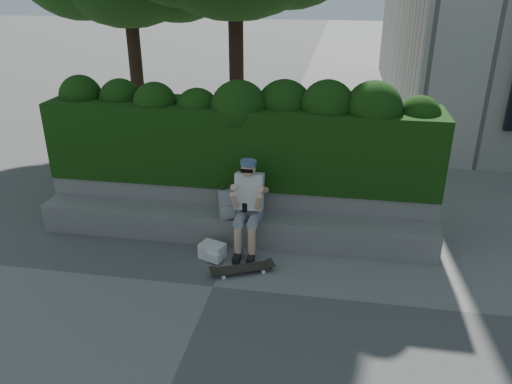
% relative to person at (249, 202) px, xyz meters
% --- Properties ---
extents(ground, '(80.00, 80.00, 0.00)m').
position_rel_person_xyz_m(ground, '(-0.28, -1.07, -0.75)').
color(ground, slate).
rests_on(ground, ground).
extents(bench_ledge, '(6.00, 0.45, 0.45)m').
position_rel_person_xyz_m(bench_ledge, '(-0.28, 0.18, -0.53)').
color(bench_ledge, gray).
rests_on(bench_ledge, ground).
extents(planter_wall, '(6.00, 0.50, 0.75)m').
position_rel_person_xyz_m(planter_wall, '(-0.28, 0.66, -0.38)').
color(planter_wall, gray).
rests_on(planter_wall, ground).
extents(hedge, '(6.00, 1.00, 1.20)m').
position_rel_person_xyz_m(hedge, '(-0.28, 0.88, 0.60)').
color(hedge, black).
rests_on(hedge, planter_wall).
extents(person, '(0.40, 0.76, 1.38)m').
position_rel_person_xyz_m(person, '(0.00, 0.00, 0.00)').
color(person, gray).
rests_on(person, ground).
extents(skateboard, '(0.80, 0.50, 0.08)m').
position_rel_person_xyz_m(skateboard, '(0.03, -0.68, -0.68)').
color(skateboard, black).
rests_on(skateboard, ground).
extents(backpack_plaid, '(0.33, 0.27, 0.42)m').
position_rel_person_xyz_m(backpack_plaid, '(-0.30, 0.08, -0.09)').
color(backpack_plaid, '#B9BABE').
rests_on(backpack_plaid, bench_ledge).
extents(backpack_ground, '(0.40, 0.34, 0.22)m').
position_rel_person_xyz_m(backpack_ground, '(-0.46, -0.36, -0.64)').
color(backpack_ground, silver).
rests_on(backpack_ground, ground).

